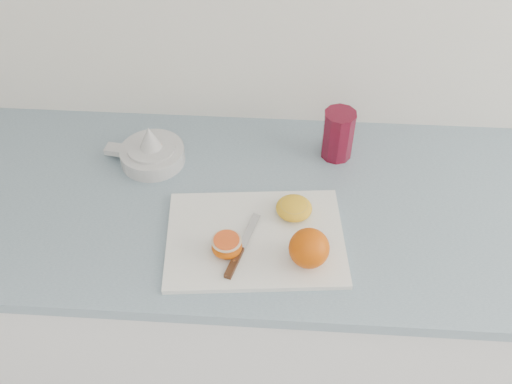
% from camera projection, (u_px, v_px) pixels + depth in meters
% --- Properties ---
extents(counter, '(2.27, 0.64, 0.89)m').
position_uv_depth(counter, '(246.00, 306.00, 1.63)').
color(counter, white).
rests_on(counter, ground).
extents(cutting_board, '(0.40, 0.30, 0.01)m').
position_uv_depth(cutting_board, '(255.00, 238.00, 1.22)').
color(cutting_board, white).
rests_on(cutting_board, counter).
extents(whole_orange, '(0.08, 0.08, 0.08)m').
position_uv_depth(whole_orange, '(309.00, 248.00, 1.14)').
color(whole_orange, '#CA5600').
rests_on(whole_orange, cutting_board).
extents(half_orange, '(0.06, 0.06, 0.04)m').
position_uv_depth(half_orange, '(227.00, 246.00, 1.17)').
color(half_orange, '#CA5600').
rests_on(half_orange, cutting_board).
extents(squeezed_shell, '(0.08, 0.08, 0.03)m').
position_uv_depth(squeezed_shell, '(294.00, 208.00, 1.25)').
color(squeezed_shell, gold).
rests_on(squeezed_shell, cutting_board).
extents(paring_knife, '(0.06, 0.18, 0.01)m').
position_uv_depth(paring_knife, '(237.00, 257.00, 1.17)').
color(paring_knife, '#4D2312').
rests_on(paring_knife, cutting_board).
extents(citrus_juicer, '(0.20, 0.16, 0.10)m').
position_uv_depth(citrus_juicer, '(151.00, 152.00, 1.38)').
color(citrus_juicer, silver).
rests_on(citrus_juicer, counter).
extents(red_tumbler, '(0.08, 0.08, 0.13)m').
position_uv_depth(red_tumbler, '(338.00, 136.00, 1.38)').
color(red_tumbler, maroon).
rests_on(red_tumbler, counter).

